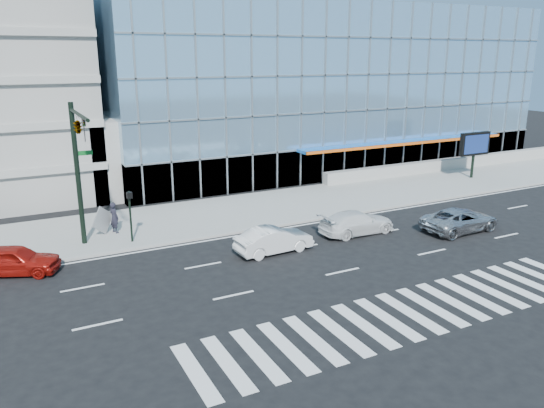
{
  "coord_description": "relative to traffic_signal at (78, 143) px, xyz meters",
  "views": [
    {
      "loc": [
        -14.6,
        -24.46,
        10.56
      ],
      "look_at": [
        -0.4,
        3.0,
        1.86
      ],
      "focal_mm": 35.0,
      "sensor_mm": 36.0,
      "label": 1
    }
  ],
  "objects": [
    {
      "name": "white_suv",
      "position": [
        15.17,
        -4.02,
        -5.46
      ],
      "size": [
        4.88,
        1.99,
        1.42
      ],
      "primitive_type": "imported",
      "rotation": [
        0.0,
        0.0,
        1.57
      ],
      "color": "white",
      "rests_on": "ground"
    },
    {
      "name": "sidewalk",
      "position": [
        11.0,
        3.43,
        -6.09
      ],
      "size": [
        120.0,
        8.0,
        0.15
      ],
      "primitive_type": "cube",
      "color": "gray",
      "rests_on": "ground"
    },
    {
      "name": "theatre_building",
      "position": [
        25.0,
        21.43,
        1.34
      ],
      "size": [
        42.0,
        26.0,
        15.0
      ],
      "primitive_type": "cube",
      "color": "#80B0D6",
      "rests_on": "ground"
    },
    {
      "name": "white_sedan",
      "position": [
        9.17,
        -4.55,
        -5.44
      ],
      "size": [
        4.48,
        1.76,
        1.45
      ],
      "primitive_type": "imported",
      "rotation": [
        0.0,
        0.0,
        1.62
      ],
      "color": "silver",
      "rests_on": "ground"
    },
    {
      "name": "retaining_wall",
      "position": [
        35.0,
        7.03,
        -5.51
      ],
      "size": [
        30.0,
        0.8,
        1.0
      ],
      "primitive_type": "cube",
      "color": "gray",
      "rests_on": "sidewalk"
    },
    {
      "name": "ground",
      "position": [
        11.0,
        -4.57,
        -6.16
      ],
      "size": [
        160.0,
        160.0,
        0.0
      ],
      "primitive_type": "plane",
      "color": "black",
      "rests_on": "ground"
    },
    {
      "name": "tilted_panel",
      "position": [
        1.25,
        2.4,
        -5.1
      ],
      "size": [
        1.49,
        1.15,
        1.82
      ],
      "primitive_type": "cube",
      "rotation": [
        0.0,
        0.65,
        0.65
      ],
      "color": "gray",
      "rests_on": "sidewalk"
    },
    {
      "name": "ped_signal_post",
      "position": [
        2.5,
        0.37,
        -4.02
      ],
      "size": [
        0.3,
        0.33,
        3.0
      ],
      "color": "black",
      "rests_on": "sidewalk"
    },
    {
      "name": "traffic_signal",
      "position": [
        0.0,
        0.0,
        0.0
      ],
      "size": [
        1.14,
        5.74,
        8.0
      ],
      "color": "black",
      "rests_on": "sidewalk"
    },
    {
      "name": "pedestrian",
      "position": [
        1.96,
        2.53,
        -5.07
      ],
      "size": [
        0.69,
        0.82,
        1.9
      ],
      "primitive_type": "imported",
      "rotation": [
        0.0,
        0.0,
        1.98
      ],
      "color": "black",
      "rests_on": "sidewalk"
    },
    {
      "name": "ramp_block",
      "position": [
        5.0,
        13.43,
        -3.16
      ],
      "size": [
        6.0,
        8.0,
        6.0
      ],
      "primitive_type": "cube",
      "color": "gray",
      "rests_on": "ground"
    },
    {
      "name": "marquee_sign",
      "position": [
        33.0,
        3.42,
        -3.1
      ],
      "size": [
        3.2,
        0.43,
        4.0
      ],
      "color": "black",
      "rests_on": "sidewalk"
    },
    {
      "name": "red_sedan",
      "position": [
        -3.72,
        -1.28,
        -5.42
      ],
      "size": [
        4.69,
        3.34,
        1.48
      ],
      "primitive_type": "imported",
      "rotation": [
        0.0,
        0.0,
        1.16
      ],
      "color": "maroon",
      "rests_on": "ground"
    },
    {
      "name": "silver_suv",
      "position": [
        21.17,
        -6.55,
        -5.45
      ],
      "size": [
        5.23,
        2.54,
        1.43
      ],
      "primitive_type": "imported",
      "rotation": [
        0.0,
        0.0,
        1.6
      ],
      "color": "#B3B4B8",
      "rests_on": "ground"
    }
  ]
}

